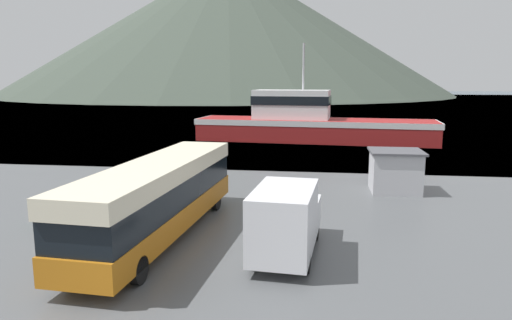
# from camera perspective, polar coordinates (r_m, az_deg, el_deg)

# --- Properties ---
(water_surface) EXTENTS (240.00, 240.00, 0.00)m
(water_surface) POSITION_cam_1_polar(r_m,az_deg,el_deg) (151.10, 5.79, 7.56)
(water_surface) COLOR #3D5160
(water_surface) RESTS_ON ground
(hill_backdrop) EXTENTS (185.62, 185.62, 57.01)m
(hill_backdrop) POSITION_cam_1_polar(r_m,az_deg,el_deg) (205.33, -3.46, 16.19)
(hill_backdrop) COLOR #3D473D
(hill_backdrop) RESTS_ON ground
(tour_bus) EXTENTS (3.23, 12.14, 3.07)m
(tour_bus) POSITION_cam_1_polar(r_m,az_deg,el_deg) (18.60, -11.95, -4.26)
(tour_bus) COLOR #B26614
(tour_bus) RESTS_ON ground
(delivery_van) EXTENTS (2.44, 5.47, 2.59)m
(delivery_van) POSITION_cam_1_polar(r_m,az_deg,el_deg) (16.42, 3.82, -7.37)
(delivery_van) COLOR silver
(delivery_van) RESTS_ON ground
(fishing_boat) EXTENTS (24.67, 7.63, 9.90)m
(fishing_boat) POSITION_cam_1_polar(r_m,az_deg,el_deg) (47.47, 6.66, 4.67)
(fishing_boat) COLOR maroon
(fishing_boat) RESTS_ON water_surface
(storage_bin) EXTENTS (1.45, 1.10, 1.05)m
(storage_bin) POSITION_cam_1_polar(r_m,az_deg,el_deg) (21.85, -22.93, -5.99)
(storage_bin) COLOR green
(storage_bin) RESTS_ON ground
(dock_kiosk) EXTENTS (2.91, 2.74, 2.36)m
(dock_kiosk) POSITION_cam_1_polar(r_m,az_deg,el_deg) (26.88, 17.01, -1.30)
(dock_kiosk) COLOR #B2B2B7
(dock_kiosk) RESTS_ON ground
(mooring_bollard) EXTENTS (0.29, 0.29, 0.85)m
(mooring_bollard) POSITION_cam_1_polar(r_m,az_deg,el_deg) (31.23, -6.85, -0.77)
(mooring_bollard) COLOR #4C4C51
(mooring_bollard) RESTS_ON ground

